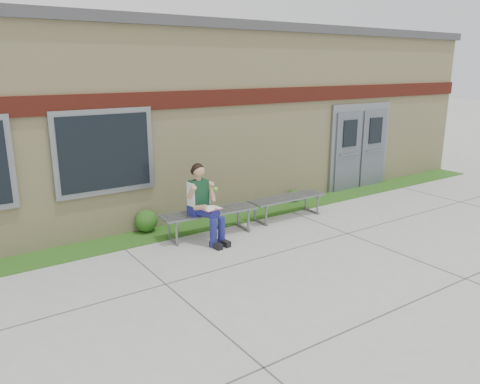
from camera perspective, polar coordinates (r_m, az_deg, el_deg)
ground at (r=8.66m, az=10.83°, el=-7.24°), size 80.00×80.00×0.00m
grass_strip at (r=10.52m, az=0.81°, el=-2.85°), size 16.00×0.80×0.02m
school_building at (r=12.98m, az=-7.93°, el=9.88°), size 16.20×6.22×4.20m
bench_left at (r=9.24m, az=-3.79°, el=-3.00°), size 1.97×0.72×0.50m
bench_right at (r=10.36m, az=5.77°, el=-1.17°), size 1.82×0.53×0.47m
girl at (r=8.82m, az=-4.41°, el=-1.21°), size 0.57×0.93×1.50m
shrub_mid at (r=9.60m, az=-11.38°, el=-3.46°), size 0.45×0.45×0.45m
shrub_east at (r=11.61m, az=6.54°, el=-0.44°), size 0.28×0.28×0.28m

